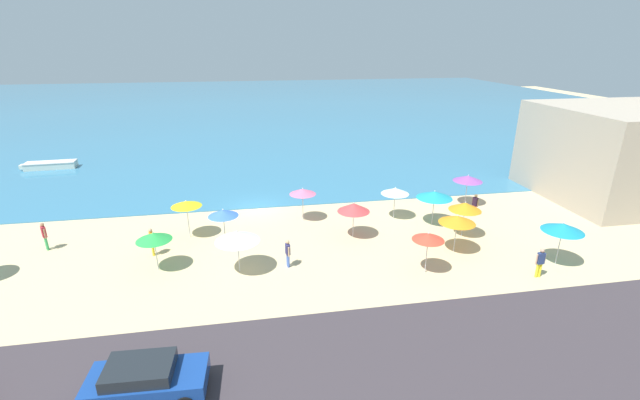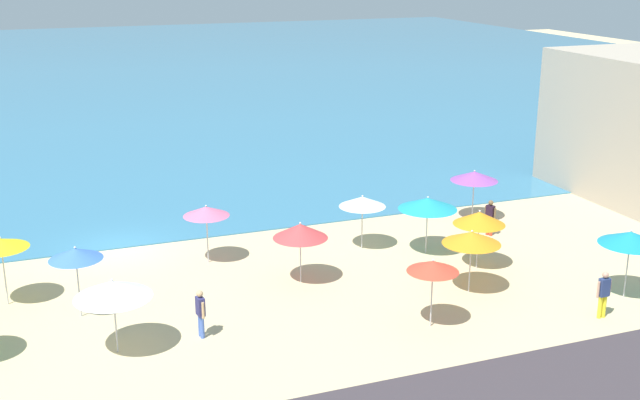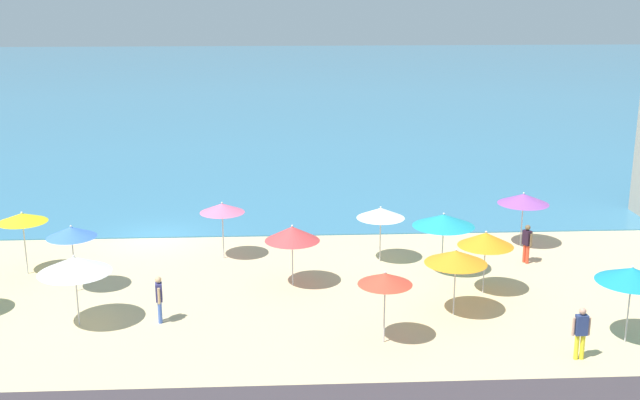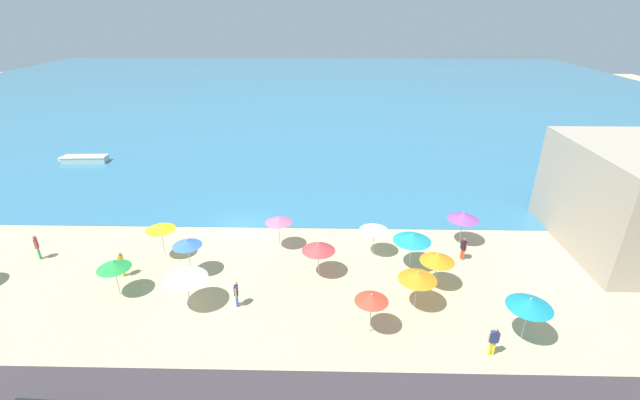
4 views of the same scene
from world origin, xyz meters
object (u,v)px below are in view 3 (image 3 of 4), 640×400
Objects in this scene: beach_umbrella_4 at (381,213)px; beach_umbrella_10 at (486,239)px; beach_umbrella_7 at (71,232)px; beach_umbrella_6 at (74,265)px; beach_umbrella_13 at (523,199)px; beach_umbrella_2 at (444,220)px; beach_umbrella_3 at (222,208)px; beach_umbrella_9 at (456,257)px; beach_umbrella_5 at (632,275)px; beach_umbrella_0 at (22,218)px; beach_umbrella_8 at (385,279)px; bather_3 at (527,242)px; bather_0 at (581,330)px; bather_5 at (159,297)px; beach_umbrella_12 at (292,234)px.

beach_umbrella_10 is (3.39, -3.64, 0.01)m from beach_umbrella_4.
beach_umbrella_10 is at bearing -3.68° from beach_umbrella_7.
beach_umbrella_6 is at bearing -171.52° from beach_umbrella_10.
beach_umbrella_13 is (18.10, 4.33, -0.17)m from beach_umbrella_7.
beach_umbrella_13 is (17.26, 7.43, -0.01)m from beach_umbrella_6.
beach_umbrella_2 is 1.02× the size of beach_umbrella_3.
beach_umbrella_9 is 1.00× the size of beach_umbrella_10.
beach_umbrella_5 reaches higher than beach_umbrella_4.
beach_umbrella_0 reaches higher than beach_umbrella_3.
beach_umbrella_8 is at bearing -56.06° from beach_umbrella_3.
bather_0 is at bearing -96.47° from bather_3.
beach_umbrella_0 reaches higher than beach_umbrella_8.
beach_umbrella_0 is at bearing -169.32° from beach_umbrella_3.
beach_umbrella_13 is (12.83, 0.92, -0.04)m from beach_umbrella_3.
beach_umbrella_7 is at bearing 176.32° from beach_umbrella_10.
bather_5 is at bearing 165.20° from beach_umbrella_8.
beach_umbrella_2 is at bearing -2.67° from beach_umbrella_0.
beach_umbrella_6 is at bearing 169.52° from beach_umbrella_8.
beach_umbrella_0 is 1.05× the size of beach_umbrella_3.
beach_umbrella_3 is 10.78m from beach_umbrella_10.
bather_5 is (5.89, -4.98, -1.39)m from beach_umbrella_0.
beach_umbrella_6 is at bearing -74.80° from beach_umbrella_7.
beach_umbrella_7 is at bearing 105.20° from beach_umbrella_6.
beach_umbrella_4 is 12.32m from beach_umbrella_6.
beach_umbrella_0 is at bearing -179.40° from bather_3.
beach_umbrella_7 is (-0.84, 3.10, 0.16)m from beach_umbrella_6.
beach_umbrella_7 is 1.07× the size of beach_umbrella_10.
beach_umbrella_2 is at bearing 109.35° from bather_0.
beach_umbrella_2 is 6.01m from beach_umbrella_12.
beach_umbrella_0 reaches higher than beach_umbrella_9.
bather_0 is at bearing -97.43° from beach_umbrella_13.
beach_umbrella_3 reaches higher than beach_umbrella_8.
beach_umbrella_2 reaches higher than beach_umbrella_3.
bather_5 is at bearing -179.50° from beach_umbrella_9.
beach_umbrella_5 is at bearing -54.78° from beach_umbrella_2.
beach_umbrella_12 is 9.87m from bather_3.
beach_umbrella_5 reaches higher than beach_umbrella_9.
beach_umbrella_12 is at bearing 34.76° from bather_5.
beach_umbrella_0 is at bearing -177.14° from beach_umbrella_4.
bather_5 is (-13.16, 3.45, -0.03)m from bather_0.
beach_umbrella_3 is at bearing 142.72° from beach_umbrella_9.
beach_umbrella_4 is 0.92× the size of beach_umbrella_7.
beach_umbrella_12 is at bearing 1.00° from beach_umbrella_7.
beach_umbrella_6 is (-4.43, -6.50, -0.03)m from beach_umbrella_3.
beach_umbrella_8 reaches higher than bather_3.
beach_umbrella_12 reaches higher than bather_0.
beach_umbrella_0 is 1.03× the size of beach_umbrella_6.
beach_umbrella_4 is 4.43m from beach_umbrella_12.
beach_umbrella_10 is 4.22m from bather_3.
beach_umbrella_0 is at bearing 177.33° from beach_umbrella_2.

